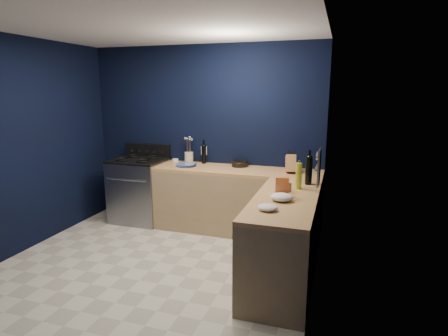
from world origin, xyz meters
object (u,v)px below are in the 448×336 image
at_px(gas_range, 140,191).
at_px(knife_block, 291,164).
at_px(crouton_bag, 282,187).
at_px(utensil_crock, 189,157).
at_px(plate_stack, 186,165).

bearing_deg(gas_range, knife_block, 0.97).
height_order(gas_range, crouton_bag, crouton_bag).
height_order(knife_block, crouton_bag, knife_block).
height_order(gas_range, knife_block, knife_block).
bearing_deg(utensil_crock, gas_range, -163.50).
xyz_separation_m(plate_stack, crouton_bag, (1.54, -1.09, 0.08)).
distance_m(gas_range, crouton_bag, 2.63).
bearing_deg(plate_stack, knife_block, 2.41).
relative_size(utensil_crock, knife_block, 0.71).
distance_m(plate_stack, knife_block, 1.47).
distance_m(utensil_crock, knife_block, 1.54).
relative_size(gas_range, knife_block, 4.09).
bearing_deg(crouton_bag, gas_range, 144.16).
bearing_deg(utensil_crock, plate_stack, -76.74).
xyz_separation_m(gas_range, knife_block, (2.25, 0.04, 0.55)).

